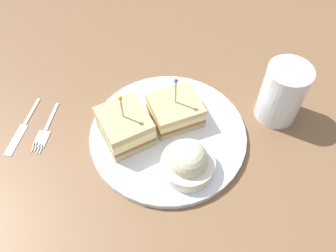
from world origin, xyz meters
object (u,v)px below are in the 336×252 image
(plate, at_px, (168,134))
(coleslaw_bowl, at_px, (188,162))
(sandwich_half_back, at_px, (125,125))
(fork, at_px, (44,133))
(knife, at_px, (22,129))
(sandwich_half_front, at_px, (175,110))
(drink_glass, at_px, (281,96))

(plate, height_order, coleslaw_bowl, coleslaw_bowl)
(sandwich_half_back, distance_m, fork, 0.16)
(plate, distance_m, coleslaw_bowl, 0.09)
(fork, distance_m, knife, 0.04)
(fork, xyz_separation_m, knife, (-0.01, -0.04, 0.00))
(fork, bearing_deg, plate, 82.50)
(sandwich_half_back, relative_size, fork, 0.93)
(sandwich_half_front, height_order, sandwich_half_back, sandwich_half_back)
(knife, bearing_deg, plate, 81.08)
(plate, height_order, knife, plate)
(plate, bearing_deg, fork, -97.50)
(sandwich_half_front, relative_size, knife, 0.80)
(sandwich_half_front, relative_size, fork, 0.90)
(plate, distance_m, sandwich_half_back, 0.08)
(drink_glass, bearing_deg, sandwich_half_back, -83.93)
(coleslaw_bowl, bearing_deg, knife, -112.19)
(drink_glass, height_order, fork, drink_glass)
(sandwich_half_back, bearing_deg, drink_glass, 96.07)
(sandwich_half_back, bearing_deg, knife, -101.24)
(fork, bearing_deg, sandwich_half_front, 90.73)
(sandwich_half_back, distance_m, knife, 0.20)
(sandwich_half_front, height_order, drink_glass, same)
(plate, relative_size, coleslaw_bowl, 3.16)
(plate, bearing_deg, knife, -98.92)
(sandwich_half_back, distance_m, drink_glass, 0.29)
(drink_glass, bearing_deg, sandwich_half_front, -89.77)
(sandwich_half_front, distance_m, fork, 0.25)
(plate, xyz_separation_m, fork, (-0.03, -0.23, -0.00))
(plate, xyz_separation_m, sandwich_half_back, (-0.00, -0.07, 0.03))
(sandwich_half_front, bearing_deg, fork, -89.27)
(coleslaw_bowl, height_order, drink_glass, drink_glass)
(sandwich_half_back, xyz_separation_m, fork, (-0.03, -0.15, -0.04))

